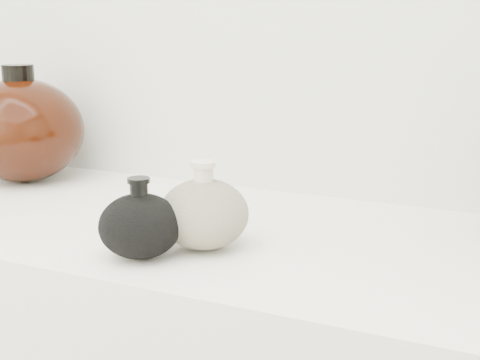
% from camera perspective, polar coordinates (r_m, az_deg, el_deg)
% --- Properties ---
extents(black_gourd_vase, '(0.14, 0.14, 0.11)m').
position_cam_1_polar(black_gourd_vase, '(0.90, -8.52, -3.83)').
color(black_gourd_vase, black).
rests_on(black_gourd_vase, display_counter).
extents(cream_gourd_vase, '(0.16, 0.16, 0.12)m').
position_cam_1_polar(cream_gourd_vase, '(0.93, -3.10, -2.84)').
color(cream_gourd_vase, beige).
rests_on(cream_gourd_vase, display_counter).
extents(left_round_pot, '(0.29, 0.29, 0.23)m').
position_cam_1_polar(left_round_pot, '(1.37, -18.08, 4.10)').
color(left_round_pot, black).
rests_on(left_round_pot, display_counter).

